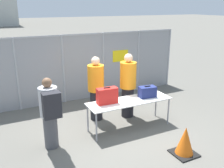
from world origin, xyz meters
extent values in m
plane|color=#605E56|center=(0.00, 0.00, 0.00)|extent=(120.00, 120.00, 0.00)
cylinder|color=#9EA0A5|center=(-2.10, 2.51, 1.10)|extent=(0.07, 0.07, 2.20)
cylinder|color=#9EA0A5|center=(-0.70, 2.51, 1.10)|extent=(0.07, 0.07, 2.20)
cylinder|color=#9EA0A5|center=(0.70, 2.51, 1.10)|extent=(0.07, 0.07, 2.20)
cylinder|color=#9EA0A5|center=(2.10, 2.51, 1.10)|extent=(0.07, 0.07, 2.20)
cylinder|color=#9EA0A5|center=(3.50, 2.51, 1.10)|extent=(0.07, 0.07, 2.20)
cube|color=gray|center=(0.00, 2.51, 1.10)|extent=(7.00, 0.01, 2.20)
cube|color=#9EA0A5|center=(0.00, 2.51, 2.17)|extent=(7.00, 0.04, 0.04)
cube|color=yellow|center=(1.36, 2.50, 1.36)|extent=(0.60, 0.01, 0.40)
cube|color=silver|center=(0.29, 0.00, 0.74)|extent=(2.20, 0.68, 0.02)
cylinder|color=#99999E|center=(-0.75, -0.28, 0.36)|extent=(0.04, 0.04, 0.73)
cylinder|color=#99999E|center=(1.33, -0.28, 0.36)|extent=(0.04, 0.04, 0.73)
cylinder|color=#99999E|center=(-0.75, 0.28, 0.36)|extent=(0.04, 0.04, 0.73)
cylinder|color=#99999E|center=(1.33, 0.28, 0.36)|extent=(0.04, 0.04, 0.73)
cube|color=red|center=(-0.31, 0.08, 0.95)|extent=(0.52, 0.24, 0.40)
cube|color=black|center=(-0.31, 0.08, 1.16)|extent=(0.16, 0.03, 0.02)
cube|color=navy|center=(0.83, 0.02, 0.90)|extent=(0.47, 0.31, 0.28)
cube|color=black|center=(0.83, 0.02, 1.05)|extent=(0.16, 0.05, 0.02)
cylinder|color=#4C4C51|center=(-1.75, -0.03, 0.39)|extent=(0.31, 0.31, 0.77)
cylinder|color=#B2B2B7|center=(-1.75, -0.03, 1.09)|extent=(0.40, 0.40, 0.64)
sphere|color=brown|center=(-1.75, -0.03, 1.52)|extent=(0.21, 0.21, 0.21)
cube|color=#232328|center=(-1.75, -0.34, 1.13)|extent=(0.36, 0.22, 0.54)
cylinder|color=black|center=(0.60, 0.63, 0.43)|extent=(0.34, 0.34, 0.87)
cylinder|color=orange|center=(0.60, 0.63, 1.23)|extent=(0.45, 0.45, 0.72)
sphere|color=beige|center=(0.60, 0.63, 1.70)|extent=(0.23, 0.23, 0.23)
cylinder|color=black|center=(-0.28, 0.85, 0.42)|extent=(0.33, 0.33, 0.85)
cylinder|color=orange|center=(-0.28, 0.85, 1.20)|extent=(0.44, 0.44, 0.70)
sphere|color=beige|center=(-0.28, 0.85, 1.66)|extent=(0.23, 0.23, 0.23)
cube|color=white|center=(1.20, 4.22, 0.45)|extent=(3.00, 1.47, 0.54)
sphere|color=black|center=(0.67, 3.42, 0.33)|extent=(0.66, 0.66, 0.66)
sphere|color=black|center=(0.67, 5.02, 0.33)|extent=(0.66, 0.66, 0.66)
cylinder|color=#59595B|center=(-0.83, 4.22, 0.23)|extent=(1.05, 0.06, 0.06)
cube|color=black|center=(0.73, -1.60, 0.01)|extent=(0.51, 0.51, 0.03)
cone|color=orange|center=(0.73, -1.60, 0.32)|extent=(0.41, 0.41, 0.63)
camera|label=1|loc=(-2.74, -5.08, 3.07)|focal=40.00mm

